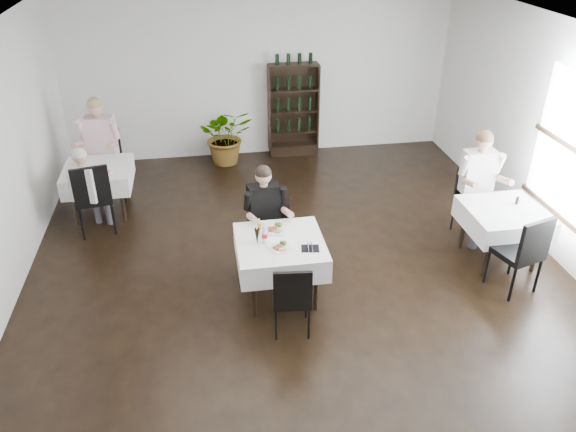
% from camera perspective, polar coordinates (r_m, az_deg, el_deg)
% --- Properties ---
extents(room_shell, '(9.00, 9.00, 9.00)m').
position_cam_1_polar(room_shell, '(6.28, 1.85, 3.33)').
color(room_shell, black).
rests_on(room_shell, ground).
extents(wine_shelf, '(0.90, 0.28, 1.75)m').
position_cam_1_polar(wine_shelf, '(10.56, 0.55, 10.60)').
color(wine_shelf, black).
rests_on(wine_shelf, ground).
extents(main_table, '(1.03, 1.03, 0.77)m').
position_cam_1_polar(main_table, '(6.67, -0.80, -3.64)').
color(main_table, black).
rests_on(main_table, ground).
extents(left_table, '(0.98, 0.98, 0.77)m').
position_cam_1_polar(left_table, '(8.96, -18.69, 3.85)').
color(left_table, black).
rests_on(left_table, ground).
extents(right_table, '(0.98, 0.98, 0.77)m').
position_cam_1_polar(right_table, '(7.86, 21.02, -0.30)').
color(right_table, black).
rests_on(right_table, ground).
extents(potted_tree, '(1.00, 0.88, 1.05)m').
position_cam_1_polar(potted_tree, '(10.34, -6.28, 8.12)').
color(potted_tree, '#2A5A1F').
rests_on(potted_tree, ground).
extents(main_chair_far, '(0.53, 0.53, 0.97)m').
position_cam_1_polar(main_chair_far, '(7.24, -1.60, -1.35)').
color(main_chair_far, black).
rests_on(main_chair_far, ground).
extents(main_chair_near, '(0.45, 0.46, 0.91)m').
position_cam_1_polar(main_chair_near, '(6.15, 0.41, -8.10)').
color(main_chair_near, black).
rests_on(main_chair_near, ground).
extents(left_chair_far, '(0.55, 0.55, 1.11)m').
position_cam_1_polar(left_chair_far, '(9.45, -17.97, 5.40)').
color(left_chair_far, black).
rests_on(left_chair_far, ground).
extents(left_chair_near, '(0.60, 0.60, 1.11)m').
position_cam_1_polar(left_chair_near, '(8.40, -19.23, 2.09)').
color(left_chair_near, black).
rests_on(left_chair_near, ground).
extents(right_chair_far, '(0.47, 0.48, 0.97)m').
position_cam_1_polar(right_chair_far, '(8.39, 18.18, 1.64)').
color(right_chair_far, black).
rests_on(right_chair_far, ground).
extents(right_chair_near, '(0.61, 0.61, 1.07)m').
position_cam_1_polar(right_chair_near, '(7.30, 22.82, -3.16)').
color(right_chair_near, black).
rests_on(right_chair_near, ground).
extents(diner_main, '(0.58, 0.60, 1.43)m').
position_cam_1_polar(diner_main, '(7.10, -2.27, 0.52)').
color(diner_main, '#44444C').
rests_on(diner_main, ground).
extents(diner_left_far, '(0.67, 0.70, 1.65)m').
position_cam_1_polar(diner_left_far, '(9.32, -18.62, 7.13)').
color(diner_left_far, '#44444C').
rests_on(diner_left_far, ground).
extents(diner_left_near, '(0.58, 0.62, 1.35)m').
position_cam_1_polar(diner_left_near, '(8.38, -19.68, 3.10)').
color(diner_left_near, '#44444C').
rests_on(diner_left_near, ground).
extents(diner_right_far, '(0.60, 0.59, 1.59)m').
position_cam_1_polar(diner_right_far, '(8.18, 18.97, 3.67)').
color(diner_right_far, '#44444C').
rests_on(diner_right_far, ground).
extents(plate_far, '(0.33, 0.33, 0.08)m').
position_cam_1_polar(plate_far, '(6.79, -1.28, -1.33)').
color(plate_far, white).
rests_on(plate_far, main_table).
extents(plate_near, '(0.30, 0.30, 0.07)m').
position_cam_1_polar(plate_near, '(6.45, -0.78, -3.18)').
color(plate_near, white).
rests_on(plate_near, main_table).
extents(pilsner_dark, '(0.06, 0.06, 0.26)m').
position_cam_1_polar(pilsner_dark, '(6.48, -3.16, -2.08)').
color(pilsner_dark, black).
rests_on(pilsner_dark, main_table).
extents(pilsner_lager, '(0.06, 0.06, 0.26)m').
position_cam_1_polar(pilsner_lager, '(6.60, -2.93, -1.48)').
color(pilsner_lager, '#B58C2E').
rests_on(pilsner_lager, main_table).
extents(coke_bottle, '(0.07, 0.07, 0.27)m').
position_cam_1_polar(coke_bottle, '(6.52, -2.39, -1.87)').
color(coke_bottle, silver).
rests_on(coke_bottle, main_table).
extents(napkin_cutlery, '(0.23, 0.23, 0.02)m').
position_cam_1_polar(napkin_cutlery, '(6.45, 2.27, -3.29)').
color(napkin_cutlery, black).
rests_on(napkin_cutlery, main_table).
extents(pepper_mill, '(0.05, 0.05, 0.10)m').
position_cam_1_polar(pepper_mill, '(7.95, 22.25, 1.46)').
color(pepper_mill, black).
rests_on(pepper_mill, right_table).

